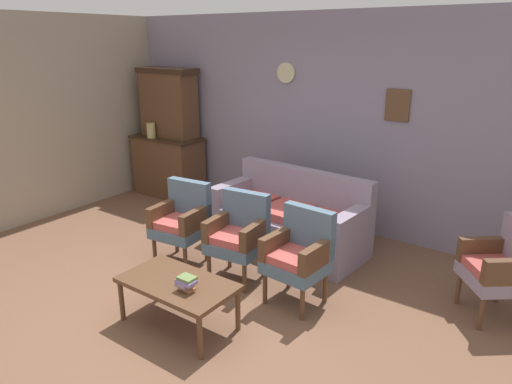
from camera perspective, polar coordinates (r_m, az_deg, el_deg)
ground_plane at (r=4.49m, az=-8.21°, el=-13.85°), size 7.68×7.68×0.00m
wall_back_with_decor at (r=6.05m, az=8.73°, el=8.38°), size 6.40×0.09×2.70m
side_cabinet at (r=7.44m, az=-10.67°, el=3.14°), size 1.16×0.55×0.93m
cabinet_upper_hutch at (r=7.31m, az=-10.67°, el=10.74°), size 0.99×0.38×1.03m
vase_on_cabinet at (r=7.31m, az=-12.73°, el=7.38°), size 0.14×0.14×0.23m
floral_couch at (r=5.52m, az=4.19°, el=-3.51°), size 1.87×0.92×0.90m
armchair_by_doorway at (r=5.15m, az=-9.05°, el=-3.29°), size 0.57×0.54×0.90m
armchair_near_couch_end at (r=4.73m, az=-2.14°, el=-5.04°), size 0.57×0.54×0.90m
armchair_near_cabinet at (r=4.33m, az=5.32°, el=-7.41°), size 0.55×0.53×0.90m
wingback_chair_by_fireplace at (r=4.62m, az=27.89°, el=-7.92°), size 0.71×0.71×0.90m
coffee_table at (r=4.08m, az=-9.56°, el=-11.28°), size 1.00×0.56×0.42m
book_stack_on_table at (r=3.89m, az=-8.56°, el=-10.94°), size 0.16×0.13×0.12m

